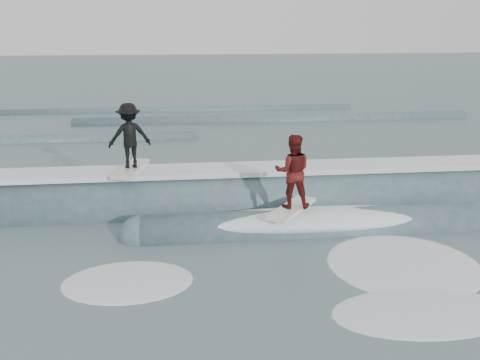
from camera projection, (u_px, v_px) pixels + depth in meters
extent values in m
plane|color=#3C5357|center=(256.00, 267.00, 12.10)|extent=(160.00, 160.00, 0.00)
cylinder|color=#335257|center=(236.00, 205.00, 16.13)|extent=(19.24, 2.12, 2.12)
cylinder|color=#335257|center=(312.00, 230.00, 14.23)|extent=(9.00, 1.17, 1.17)
sphere|color=#335257|center=(141.00, 238.00, 13.75)|extent=(1.17, 1.17, 1.17)
sphere|color=#335257|center=(472.00, 223.00, 14.71)|extent=(1.17, 1.17, 1.17)
cube|color=white|center=(236.00, 170.00, 15.81)|extent=(18.00, 1.30, 0.14)
ellipsoid|color=white|center=(313.00, 220.00, 14.14)|extent=(7.60, 1.30, 0.60)
cube|color=silver|center=(131.00, 169.00, 15.44)|extent=(0.99, 2.07, 0.10)
imported|color=black|center=(129.00, 136.00, 15.17)|extent=(1.32, 0.94, 1.85)
cube|color=white|center=(292.00, 208.00, 13.99)|extent=(1.62, 1.94, 0.10)
imported|color=#4E110E|center=(293.00, 171.00, 13.70)|extent=(1.03, 0.85, 1.92)
ellipsoid|color=white|center=(128.00, 282.00, 11.42)|extent=(2.78, 1.90, 0.10)
ellipsoid|color=white|center=(423.00, 312.00, 10.21)|extent=(3.27, 2.23, 0.10)
ellipsoid|color=white|center=(403.00, 264.00, 12.24)|extent=(4.05, 2.76, 0.10)
cylinder|color=#335257|center=(276.00, 121.00, 29.63)|extent=(22.00, 0.80, 0.80)
cylinder|color=#335257|center=(175.00, 111.00, 32.84)|extent=(22.00, 0.60, 0.60)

